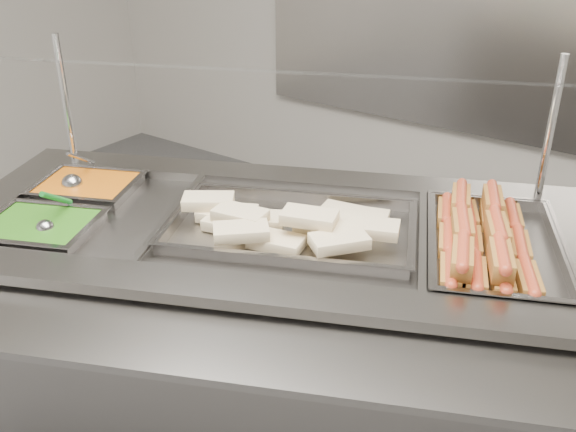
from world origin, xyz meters
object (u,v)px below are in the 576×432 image
Objects in this scene: sneeze_guard at (285,77)px; ladle at (73,183)px; pan_wraps at (291,231)px; serving_spoon at (48,223)px; pan_hotdogs at (494,255)px; steam_counter at (273,347)px.

sneeze_guard reaches higher than ladle.
pan_wraps is 0.73m from serving_spoon.
ladle is 1.08× the size of serving_spoon.
sneeze_guard is 2.53× the size of pan_hotdogs.
pan_wraps is at bearing 24.37° from steam_counter.
steam_counter is 11.20× the size of ladle.
sneeze_guard reaches higher than steam_counter.
serving_spoon is (0.19, -0.24, 0.00)m from ladle.
steam_counter is 2.62× the size of pan_wraps.
ladle is at bearing 128.38° from serving_spoon.
sneeze_guard is at bearing 114.37° from steam_counter.
pan_wraps is 4.27× the size of ladle.
pan_wraps reaches higher than steam_counter.
pan_wraps is 4.63× the size of serving_spoon.
steam_counter is 1.27× the size of sneeze_guard.
ladle is at bearing -148.31° from sneeze_guard.
ladle is at bearing -165.58° from pan_wraps.
steam_counter is 0.83m from serving_spoon.
sneeze_guard is 0.82m from pan_hotdogs.
sneeze_guard is 2.07× the size of pan_wraps.
sneeze_guard reaches higher than pan_hotdogs.
serving_spoon reaches higher than steam_counter.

